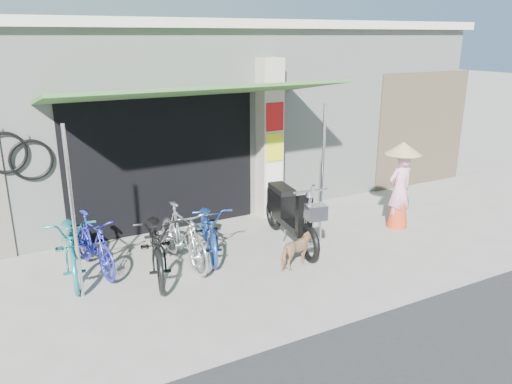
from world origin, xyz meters
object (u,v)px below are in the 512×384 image
bike_silver (183,236)px  street_dog (299,251)px  moped (289,214)px  bike_black (157,242)px  nun (400,185)px  bike_navy (209,227)px  bike_teal (72,243)px  bike_blue (93,243)px

bike_silver → street_dog: bike_silver is taller
moped → bike_black: bearing=-171.0°
nun → bike_silver: bearing=-5.1°
bike_navy → moped: (1.35, -0.26, 0.08)m
street_dog → nun: (2.52, 0.59, 0.52)m
bike_black → moped: moped is taller
bike_teal → moped: bearing=-2.2°
bike_teal → street_dog: size_ratio=2.86×
bike_teal → bike_navy: bike_teal is taller
bike_navy → moped: size_ratio=0.83×
bike_black → moped: size_ratio=0.94×
street_dog → moped: 0.98m
moped → nun: nun is taller
bike_silver → nun: (4.03, -0.35, 0.33)m
bike_teal → moped: moped is taller
bike_navy → nun: nun is taller
bike_black → bike_silver: 0.45m
bike_silver → street_dog: size_ratio=2.38×
bike_teal → bike_black: bike_black is taller
bike_blue → nun: bearing=-18.8°
bike_silver → bike_navy: bearing=14.6°
bike_silver → bike_teal: bearing=158.4°
moped → nun: 2.20m
bike_blue → bike_black: (0.81, -0.51, 0.06)m
bike_blue → bike_black: bike_black is taller
bike_blue → bike_navy: bearing=-17.5°
moped → bike_silver: bearing=-174.1°
bike_silver → bike_navy: size_ratio=0.92×
bike_teal → bike_navy: (2.05, -0.23, -0.05)m
bike_blue → bike_black: 0.96m
bike_blue → bike_silver: 1.31m
street_dog → moped: bearing=-40.5°
bike_blue → bike_silver: bike_silver is taller
nun → bike_blue: bearing=-8.3°
bike_navy → street_dog: size_ratio=2.58×
moped → nun: (2.16, -0.29, 0.27)m
bike_black → nun: (4.46, -0.24, 0.30)m
bike_silver → bike_black: bearing=-171.6°
bike_teal → street_dog: bearing=-18.2°
bike_teal → nun: 5.63m
street_dog → nun: bearing=-94.9°
bike_teal → bike_silver: size_ratio=1.20×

